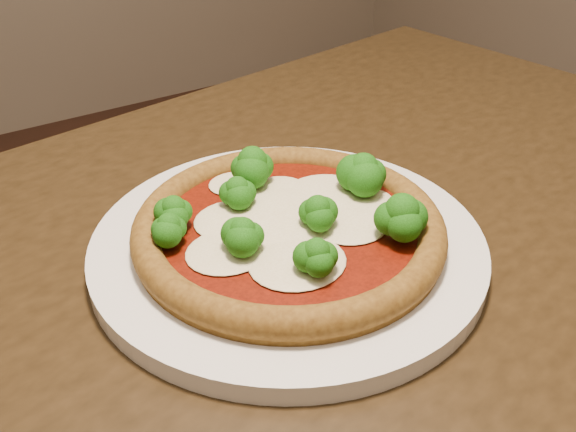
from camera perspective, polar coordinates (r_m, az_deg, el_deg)
dining_table at (r=0.60m, az=0.22°, el=-13.48°), size 1.42×1.02×0.75m
plate at (r=0.58m, az=0.00°, el=-2.57°), size 0.35×0.35×0.02m
pizza at (r=0.56m, az=0.18°, el=-0.65°), size 0.28×0.28×0.06m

